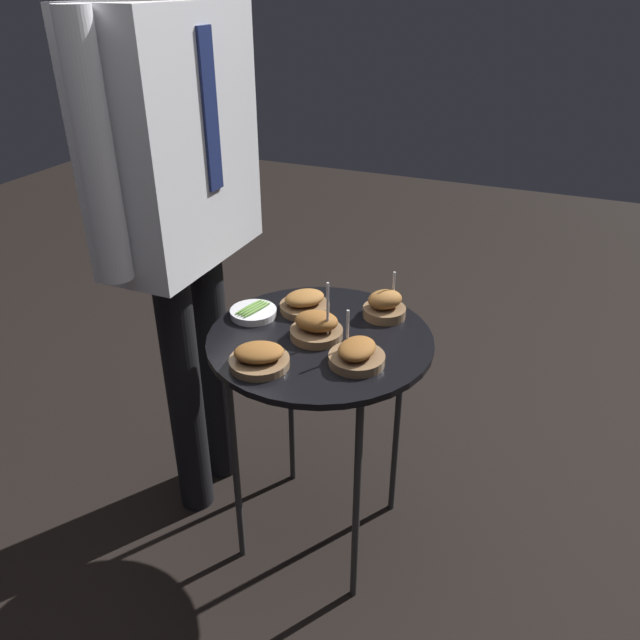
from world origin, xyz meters
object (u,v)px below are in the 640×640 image
(serving_cart, at_px, (320,356))
(bowl_roast_back_right, at_px, (259,357))
(bowl_roast_front_left, at_px, (317,327))
(bowl_asparagus_front_center, at_px, (253,312))
(bowl_roast_near_rim, at_px, (385,306))
(bowl_roast_far_rim, at_px, (305,303))
(bowl_roast_front_right, at_px, (357,354))
(waiter_figure, at_px, (176,171))

(serving_cart, bearing_deg, bowl_roast_back_right, 156.76)
(bowl_roast_front_left, xyz_separation_m, bowl_asparagus_front_center, (0.04, 0.21, -0.02))
(bowl_roast_back_right, distance_m, bowl_roast_near_rim, 0.42)
(bowl_roast_far_rim, relative_size, bowl_asparagus_front_center, 1.12)
(bowl_roast_front_right, distance_m, bowl_roast_back_right, 0.24)
(bowl_roast_front_right, xyz_separation_m, bowl_asparagus_front_center, (0.12, 0.35, -0.01))
(bowl_roast_far_rim, height_order, bowl_asparagus_front_center, bowl_roast_far_rim)
(bowl_roast_front_right, relative_size, bowl_roast_back_right, 0.93)
(serving_cart, height_order, bowl_roast_front_left, bowl_roast_front_left)
(bowl_roast_front_right, distance_m, bowl_asparagus_front_center, 0.37)
(bowl_roast_front_right, height_order, bowl_roast_far_rim, bowl_roast_front_right)
(bowl_roast_front_right, height_order, bowl_roast_near_rim, bowl_roast_front_right)
(bowl_roast_back_right, bearing_deg, bowl_roast_near_rim, -29.11)
(bowl_asparagus_front_center, xyz_separation_m, bowl_roast_back_right, (-0.22, -0.14, 0.01))
(bowl_roast_near_rim, bearing_deg, bowl_roast_back_right, 150.89)
(bowl_roast_far_rim, xyz_separation_m, bowl_roast_back_right, (-0.31, -0.02, -0.00))
(bowl_roast_far_rim, distance_m, bowl_roast_back_right, 0.31)
(serving_cart, xyz_separation_m, waiter_figure, (0.04, 0.43, 0.45))
(bowl_roast_near_rim, bearing_deg, bowl_roast_front_left, 144.59)
(bowl_roast_front_left, relative_size, waiter_figure, 0.10)
(bowl_asparagus_front_center, distance_m, waiter_figure, 0.43)
(bowl_roast_front_left, relative_size, bowl_roast_front_right, 1.22)
(bowl_roast_front_right, bearing_deg, bowl_roast_far_rim, 48.95)
(serving_cart, relative_size, waiter_figure, 0.41)
(bowl_roast_front_left, xyz_separation_m, bowl_roast_far_rim, (0.12, 0.09, -0.01))
(bowl_roast_front_right, bearing_deg, serving_cart, 57.85)
(bowl_roast_far_rim, relative_size, bowl_roast_back_right, 0.97)
(bowl_asparagus_front_center, bearing_deg, bowl_roast_front_right, -108.32)
(bowl_roast_front_right, bearing_deg, waiter_figure, 77.40)
(bowl_roast_front_right, relative_size, bowl_roast_far_rim, 0.96)
(bowl_roast_back_right, bearing_deg, bowl_roast_far_rim, 3.17)
(bowl_roast_front_right, relative_size, bowl_asparagus_front_center, 1.07)
(bowl_roast_front_left, distance_m, bowl_asparagus_front_center, 0.21)
(bowl_roast_near_rim, height_order, waiter_figure, waiter_figure)
(bowl_roast_front_left, height_order, bowl_asparagus_front_center, bowl_roast_front_left)
(bowl_asparagus_front_center, relative_size, bowl_roast_near_rim, 1.04)
(bowl_roast_front_left, distance_m, bowl_roast_back_right, 0.20)
(bowl_asparagus_front_center, height_order, bowl_roast_near_rim, bowl_roast_near_rim)
(bowl_roast_back_right, height_order, waiter_figure, waiter_figure)
(bowl_roast_far_rim, bearing_deg, waiter_figure, 102.73)
(bowl_roast_front_right, height_order, bowl_asparagus_front_center, bowl_roast_front_right)
(serving_cart, distance_m, bowl_roast_front_left, 0.09)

